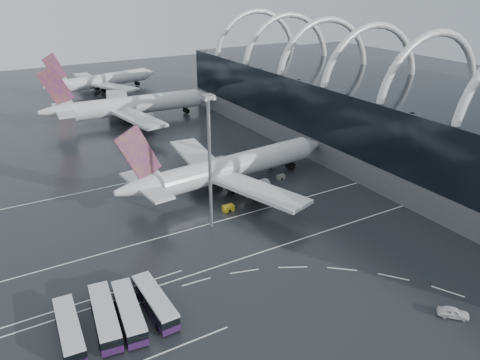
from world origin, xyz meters
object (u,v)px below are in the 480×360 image
floodlight_mast (209,147)px  gse_cart_belly_c (228,208)px  airliner_main (228,169)px  gse_cart_belly_d (281,177)px  gse_cart_belly_a (256,193)px  bus_row_near_b (105,316)px  airliner_gate_b (130,106)px  van_curve_b (453,312)px  bus_row_near_a (69,330)px  bus_row_near_d (155,302)px  airliner_gate_c (102,81)px  gse_cart_belly_b (269,167)px  bus_row_near_c (129,312)px

floodlight_mast → gse_cart_belly_c: floodlight_mast is taller
floodlight_mast → airliner_main: bearing=51.0°
gse_cart_belly_c → gse_cart_belly_d: (19.21, 8.25, -0.12)m
gse_cart_belly_a → gse_cart_belly_d: size_ratio=1.22×
bus_row_near_b → gse_cart_belly_c: 38.99m
airliner_gate_b → van_curve_b: (8.79, -120.10, -4.41)m
gse_cart_belly_c → airliner_main: bearing=61.6°
bus_row_near_a → floodlight_mast: floodlight_mast is taller
gse_cart_belly_a → gse_cart_belly_d: (10.09, 4.79, -0.12)m
bus_row_near_d → van_curve_b: bearing=-122.7°
airliner_gate_b → airliner_gate_c: airliner_gate_b is taller
airliner_gate_b → airliner_gate_c: size_ratio=1.17×
gse_cart_belly_a → gse_cart_belly_b: size_ratio=1.06×
airliner_gate_b → floodlight_mast: 79.93m
bus_row_near_b → bus_row_near_c: bus_row_near_b is taller
van_curve_b → airliner_gate_b: bearing=50.7°
bus_row_near_a → van_curve_b: 54.51m
bus_row_near_a → van_curve_b: bearing=-111.7°
bus_row_near_d → gse_cart_belly_d: bearing=-55.8°
airliner_gate_b → gse_cart_belly_d: airliner_gate_b is taller
bus_row_near_b → gse_cart_belly_c: bus_row_near_b is taller
bus_row_near_a → bus_row_near_c: (8.17, -0.56, 0.04)m
bus_row_near_c → floodlight_mast: size_ratio=0.48×
bus_row_near_d → airliner_gate_b: bearing=-16.9°
airliner_main → airliner_gate_c: size_ratio=1.11×
bus_row_near_b → gse_cart_belly_b: size_ratio=5.82×
airliner_main → floodlight_mast: size_ratio=2.14×
bus_row_near_c → bus_row_near_d: (4.02, 0.23, -0.04)m
airliner_gate_c → gse_cart_belly_c: 122.63m
airliner_main → gse_cart_belly_c: 12.55m
floodlight_mast → gse_cart_belly_c: size_ratio=11.09×
airliner_gate_b → bus_row_near_b: (-35.51, -96.51, -3.44)m
bus_row_near_d → gse_cart_belly_c: bus_row_near_d is taller
van_curve_b → floodlight_mast: (-18.25, 41.56, 15.88)m
airliner_main → airliner_gate_b: airliner_gate_b is taller
gse_cart_belly_c → bus_row_near_a: bearing=-149.1°
bus_row_near_d → gse_cart_belly_d: (44.04, 30.74, -1.12)m
bus_row_near_c → gse_cart_belly_b: bearing=-45.6°
van_curve_b → gse_cart_belly_d: van_curve_b is taller
bus_row_near_c → van_curve_b: bus_row_near_c is taller
airliner_gate_b → gse_cart_belly_b: airliner_gate_b is taller
airliner_gate_c → bus_row_near_a: 151.08m
airliner_gate_b → gse_cart_belly_a: size_ratio=25.01×
gse_cart_belly_b → van_curve_b: bearing=-97.7°
bus_row_near_d → gse_cart_belly_b: size_ratio=5.46×
van_curve_b → bus_row_near_b: bearing=108.5°
van_curve_b → gse_cart_belly_c: bearing=61.5°
floodlight_mast → gse_cart_belly_d: bearing=26.0°
airliner_gate_c → bus_row_near_a: airliner_gate_c is taller
bus_row_near_d → gse_cart_belly_a: (33.95, 25.95, -1.00)m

